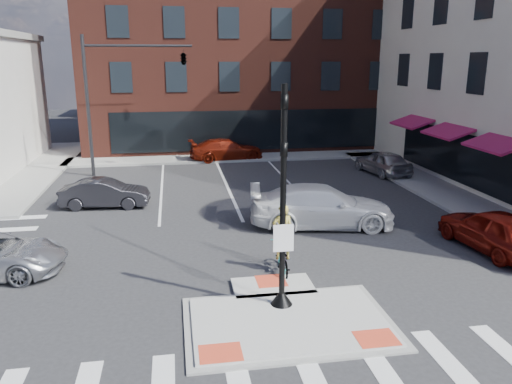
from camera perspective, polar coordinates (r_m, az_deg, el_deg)
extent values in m
plane|color=#28282B|center=(13.89, 3.29, -13.84)|extent=(120.00, 120.00, 0.00)
cube|color=gray|center=(13.45, 3.77, -14.73)|extent=(5.40, 3.60, 0.06)
cube|color=#A8A8A3|center=(13.43, 3.78, -14.62)|extent=(5.00, 3.20, 0.12)
cube|color=#A8A8A3|center=(15.25, 1.95, -10.79)|extent=(2.40, 1.40, 0.12)
cube|color=#DC4226|center=(12.12, -4.08, -17.86)|extent=(1.00, 0.80, 0.01)
cube|color=#DC4226|center=(12.96, 13.59, -15.93)|extent=(1.00, 0.80, 0.01)
cube|color=#DC4226|center=(15.49, 1.73, -10.11)|extent=(0.90, 0.90, 0.01)
cube|color=gray|center=(33.56, -23.49, 2.36)|extent=(3.00, 20.00, 0.15)
cube|color=gray|center=(26.55, 21.62, -0.52)|extent=(3.00, 24.00, 0.15)
cube|color=gray|center=(34.97, 0.19, 4.08)|extent=(26.00, 3.00, 0.15)
cube|color=#4F2018|center=(44.24, -2.06, 16.02)|extent=(24.00, 18.00, 15.00)
cube|color=black|center=(35.66, -0.08, 7.10)|extent=(20.00, 0.12, 2.80)
cube|color=black|center=(26.84, 24.15, 2.95)|extent=(0.12, 16.00, 2.60)
cube|color=#AD1751|center=(26.24, 23.18, 5.81)|extent=(1.46, 3.00, 0.58)
cube|color=#AD1751|center=(31.41, 17.36, 7.66)|extent=(1.46, 3.00, 0.58)
cube|color=slate|center=(63.89, -10.86, 13.21)|extent=(10.00, 12.00, 10.00)
cube|color=brown|center=(66.90, 0.68, 14.39)|extent=(12.00, 12.00, 12.00)
cone|color=black|center=(14.07, 2.95, -11.84)|extent=(0.60, 0.60, 0.45)
cylinder|color=black|center=(13.04, 3.11, -0.56)|extent=(0.16, 0.16, 5.80)
cube|color=white|center=(13.26, 3.16, -5.28)|extent=(0.55, 0.04, 0.75)
imported|color=black|center=(12.64, 3.25, 8.65)|extent=(0.18, 0.22, 1.10)
imported|color=black|center=(12.82, 3.17, 3.31)|extent=(0.18, 0.22, 1.10)
cylinder|color=black|center=(30.35, -18.65, 9.13)|extent=(0.20, 0.20, 8.00)
cylinder|color=black|center=(29.91, -13.32, 15.96)|extent=(6.00, 0.14, 0.14)
imported|color=black|center=(29.86, -8.29, 15.05)|extent=(0.48, 2.24, 0.90)
imported|color=maroon|center=(19.75, 25.63, -3.97)|extent=(2.36, 4.74, 1.55)
imported|color=silver|center=(20.59, 7.54, -1.62)|extent=(6.16, 3.23, 1.70)
imported|color=black|center=(24.15, -16.89, -0.14)|extent=(4.11, 1.71, 1.32)
imported|color=#A0A2A7|center=(30.72, 14.29, 3.32)|extent=(2.40, 4.47, 1.45)
imported|color=maroon|center=(34.06, -3.42, 4.87)|extent=(5.17, 2.58, 1.44)
imported|color=#3F3F44|center=(16.25, 3.01, -7.51)|extent=(0.73, 1.84, 0.95)
imported|color=gold|center=(15.94, 3.06, -4.57)|extent=(0.69, 0.47, 1.82)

